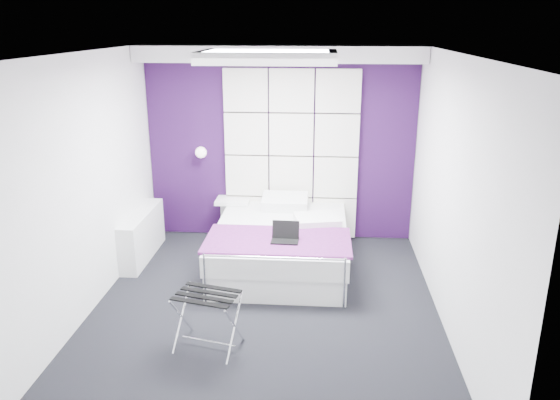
# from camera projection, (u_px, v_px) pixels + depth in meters

# --- Properties ---
(floor) EXTENTS (4.40, 4.40, 0.00)m
(floor) POSITION_uv_depth(u_px,v_px,m) (264.00, 313.00, 5.64)
(floor) COLOR black
(floor) RESTS_ON ground
(ceiling) EXTENTS (4.40, 4.40, 0.00)m
(ceiling) POSITION_uv_depth(u_px,v_px,m) (261.00, 54.00, 4.84)
(ceiling) COLOR white
(ceiling) RESTS_ON wall_back
(wall_back) EXTENTS (3.60, 0.00, 3.60)m
(wall_back) POSITION_uv_depth(u_px,v_px,m) (280.00, 145.00, 7.33)
(wall_back) COLOR white
(wall_back) RESTS_ON floor
(wall_left) EXTENTS (0.00, 4.40, 4.40)m
(wall_left) POSITION_uv_depth(u_px,v_px,m) (82.00, 189.00, 5.38)
(wall_left) COLOR white
(wall_left) RESTS_ON floor
(wall_right) EXTENTS (0.00, 4.40, 4.40)m
(wall_right) POSITION_uv_depth(u_px,v_px,m) (454.00, 198.00, 5.11)
(wall_right) COLOR white
(wall_right) RESTS_ON floor
(accent_wall) EXTENTS (3.58, 0.02, 2.58)m
(accent_wall) POSITION_uv_depth(u_px,v_px,m) (280.00, 145.00, 7.32)
(accent_wall) COLOR #2A0D3A
(accent_wall) RESTS_ON wall_back
(soffit) EXTENTS (3.58, 0.50, 0.20)m
(soffit) POSITION_uv_depth(u_px,v_px,m) (279.00, 54.00, 6.72)
(soffit) COLOR white
(soffit) RESTS_ON wall_back
(headboard) EXTENTS (1.80, 0.08, 2.30)m
(headboard) POSITION_uv_depth(u_px,v_px,m) (291.00, 156.00, 7.30)
(headboard) COLOR white
(headboard) RESTS_ON wall_back
(skylight) EXTENTS (1.36, 0.86, 0.12)m
(skylight) POSITION_uv_depth(u_px,v_px,m) (268.00, 56.00, 5.42)
(skylight) COLOR white
(skylight) RESTS_ON ceiling
(wall_lamp) EXTENTS (0.15, 0.15, 0.15)m
(wall_lamp) POSITION_uv_depth(u_px,v_px,m) (202.00, 152.00, 7.30)
(wall_lamp) COLOR white
(wall_lamp) RESTS_ON wall_back
(radiator) EXTENTS (0.22, 1.20, 0.60)m
(radiator) POSITION_uv_depth(u_px,v_px,m) (142.00, 235.00, 6.91)
(radiator) COLOR white
(radiator) RESTS_ON floor
(bed) EXTENTS (1.63, 1.96, 0.69)m
(bed) POSITION_uv_depth(u_px,v_px,m) (281.00, 244.00, 6.64)
(bed) COLOR white
(bed) RESTS_ON floor
(nightstand) EXTENTS (0.45, 0.35, 0.05)m
(nightstand) POSITION_uv_depth(u_px,v_px,m) (233.00, 200.00, 7.43)
(nightstand) COLOR white
(nightstand) RESTS_ON wall_back
(luggage_rack) EXTENTS (0.55, 0.41, 0.54)m
(luggage_rack) POSITION_uv_depth(u_px,v_px,m) (208.00, 321.00, 4.98)
(luggage_rack) COLOR silver
(luggage_rack) RESTS_ON floor
(laptop) EXTENTS (0.30, 0.22, 0.22)m
(laptop) POSITION_uv_depth(u_px,v_px,m) (285.00, 236.00, 6.06)
(laptop) COLOR black
(laptop) RESTS_ON bed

